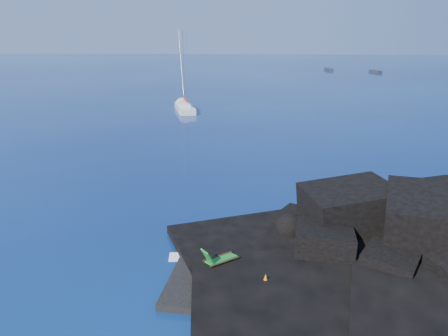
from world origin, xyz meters
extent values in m
plane|color=#040D3A|center=(0.00, 0.00, 0.00)|extent=(400.00, 400.00, 0.00)
cube|color=black|center=(4.50, 0.50, 0.00)|extent=(9.08, 6.86, 0.70)
cube|color=silver|center=(4.58, 0.47, 0.38)|extent=(2.15, 1.19, 0.05)
cone|color=orange|center=(4.79, -0.26, 0.64)|extent=(0.46, 0.46, 0.57)
cube|color=#28272D|center=(28.37, 115.52, 0.00)|extent=(1.95, 4.91, 0.64)
cube|color=#252429|center=(40.30, 109.31, 0.00)|extent=(2.65, 4.82, 0.61)
camera|label=1|loc=(3.73, -18.06, 11.76)|focal=35.00mm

